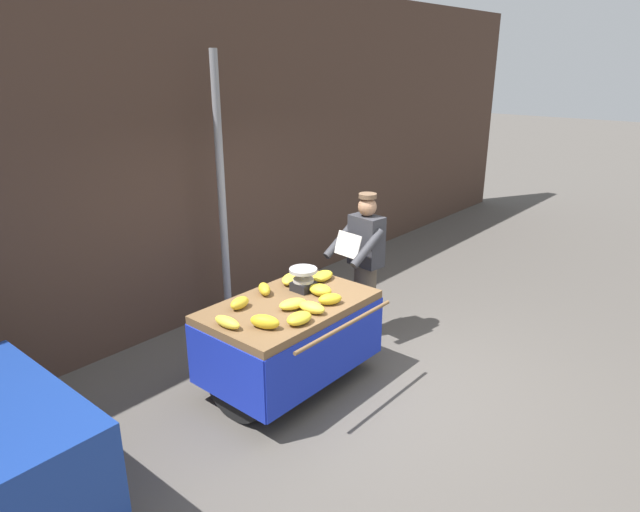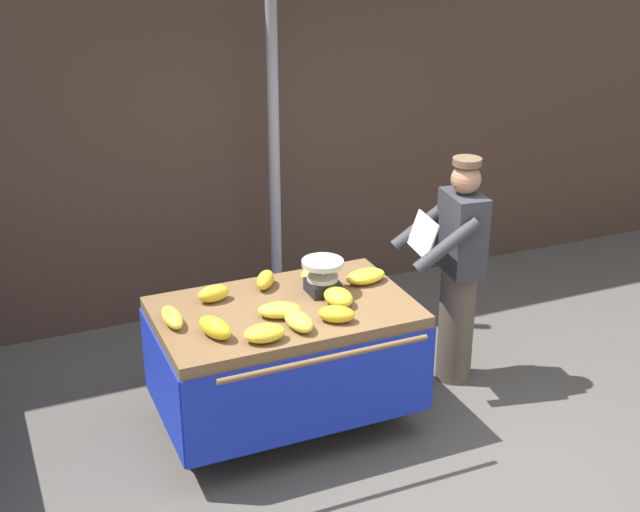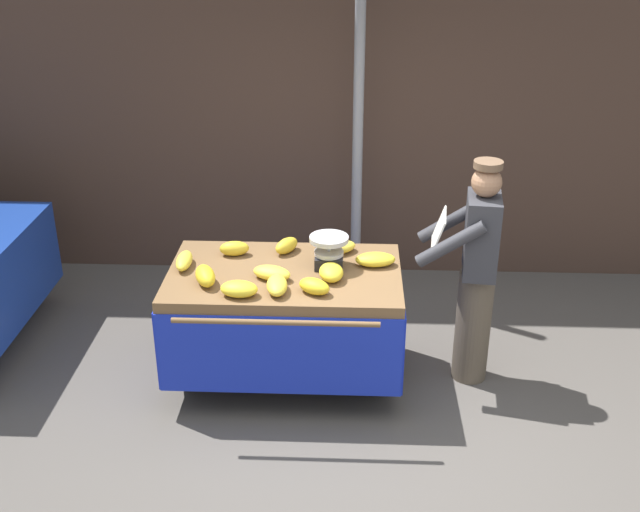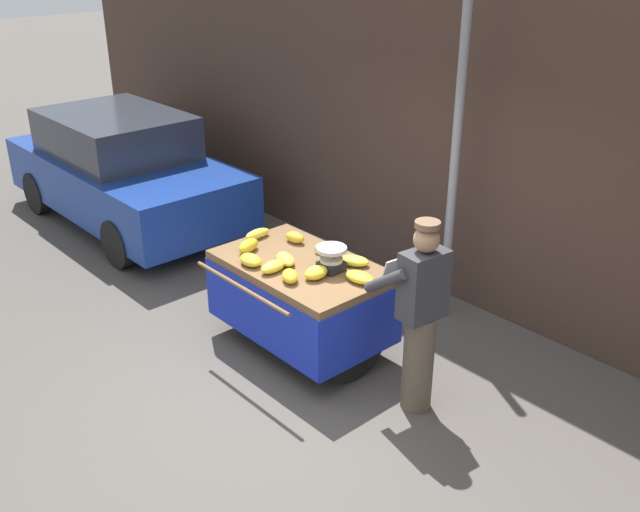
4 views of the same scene
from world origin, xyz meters
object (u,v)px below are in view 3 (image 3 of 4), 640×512
at_px(banana_bunch_9, 375,259).
at_px(banana_bunch_0, 239,289).
at_px(street_pole, 358,119).
at_px(banana_bunch_8, 205,276).
at_px(banana_bunch_4, 277,285).
at_px(vendor_person, 476,273).
at_px(banana_bunch_1, 234,248).
at_px(banana_bunch_2, 272,273).
at_px(banana_cart, 285,302).
at_px(banana_bunch_10, 184,261).
at_px(banana_bunch_7, 338,247).
at_px(banana_bunch_6, 287,246).
at_px(banana_bunch_3, 331,272).
at_px(banana_bunch_5, 314,286).
at_px(weighing_scale, 329,252).

bearing_deg(banana_bunch_9, banana_bunch_0, -151.06).
distance_m(street_pole, banana_bunch_8, 2.13).
relative_size(banana_bunch_0, banana_bunch_4, 0.92).
relative_size(street_pole, banana_bunch_0, 12.75).
bearing_deg(street_pole, vendor_person, -59.06).
bearing_deg(banana_bunch_8, banana_bunch_1, 74.33).
distance_m(banana_bunch_0, banana_bunch_2, 0.32).
distance_m(banana_cart, banana_bunch_8, 0.64).
relative_size(banana_bunch_1, banana_bunch_2, 0.79).
height_order(banana_bunch_0, banana_bunch_10, banana_bunch_0).
distance_m(banana_bunch_1, banana_bunch_2, 0.50).
height_order(street_pole, banana_bunch_7, street_pole).
xyz_separation_m(banana_bunch_6, vendor_person, (1.38, -0.22, -0.09)).
distance_m(banana_bunch_3, banana_bunch_5, 0.24).
xyz_separation_m(banana_bunch_6, banana_bunch_10, (-0.71, -0.28, -0.01)).
bearing_deg(banana_bunch_9, banana_bunch_8, -163.82).
bearing_deg(banana_bunch_8, banana_bunch_6, 46.24).
bearing_deg(banana_bunch_0, banana_bunch_3, 24.18).
xyz_separation_m(banana_bunch_7, banana_bunch_8, (-0.90, -0.55, 0.02)).
bearing_deg(banana_bunch_1, street_pole, 54.60).
distance_m(banana_bunch_3, banana_bunch_9, 0.39).
bearing_deg(banana_bunch_7, banana_cart, -138.07).
distance_m(banana_bunch_9, banana_bunch_10, 1.37).
height_order(banana_bunch_1, banana_bunch_2, banana_bunch_1).
bearing_deg(banana_bunch_7, banana_bunch_6, -178.75).
bearing_deg(banana_bunch_0, banana_bunch_9, 28.94).
bearing_deg(weighing_scale, banana_bunch_10, -177.25).
bearing_deg(banana_bunch_3, banana_bunch_4, -150.49).
height_order(banana_bunch_1, vendor_person, vendor_person).
relative_size(street_pole, banana_bunch_2, 11.74).
bearing_deg(vendor_person, banana_bunch_3, -168.37).
relative_size(banana_bunch_0, banana_bunch_1, 1.16).
bearing_deg(street_pole, banana_cart, -108.47).
xyz_separation_m(banana_bunch_0, banana_bunch_6, (0.26, 0.70, 0.00)).
bearing_deg(banana_bunch_7, banana_bunch_10, -165.40).
distance_m(banana_bunch_5, banana_bunch_9, 0.61).
xyz_separation_m(banana_bunch_5, banana_bunch_6, (-0.24, 0.64, 0.00)).
bearing_deg(banana_bunch_2, banana_bunch_5, -32.96).
xyz_separation_m(banana_bunch_1, banana_bunch_9, (1.04, -0.13, -0.01)).
bearing_deg(street_pole, banana_bunch_0, -112.24).
bearing_deg(weighing_scale, banana_bunch_4, -129.47).
xyz_separation_m(banana_cart, banana_bunch_3, (0.34, -0.11, 0.30)).
relative_size(banana_bunch_1, vendor_person, 0.13).
height_order(street_pole, banana_bunch_8, street_pole).
bearing_deg(banana_bunch_8, banana_bunch_2, 11.44).
distance_m(banana_bunch_3, vendor_person, 1.06).
bearing_deg(banana_bunch_10, banana_bunch_3, -8.33).
bearing_deg(banana_bunch_8, weighing_scale, 20.30).
bearing_deg(banana_cart, vendor_person, 4.40).
distance_m(weighing_scale, banana_bunch_5, 0.43).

